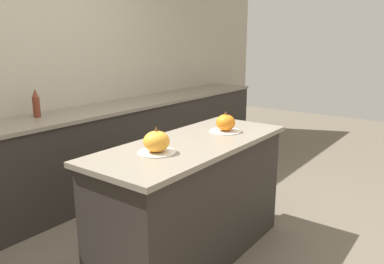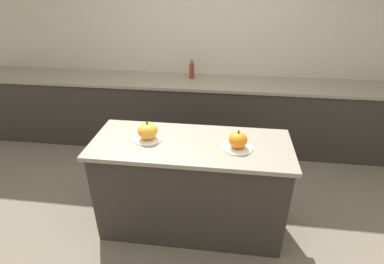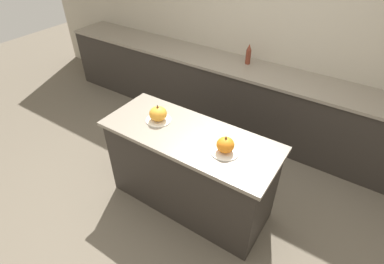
# 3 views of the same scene
# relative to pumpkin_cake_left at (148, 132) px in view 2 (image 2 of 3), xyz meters

# --- Properties ---
(ground_plane) EXTENTS (12.00, 12.00, 0.00)m
(ground_plane) POSITION_rel_pumpkin_cake_left_xyz_m (0.35, -0.02, -0.95)
(ground_plane) COLOR #665B4C
(wall_back) EXTENTS (8.00, 0.06, 2.50)m
(wall_back) POSITION_rel_pumpkin_cake_left_xyz_m (0.35, 1.80, 0.30)
(wall_back) COLOR #B2A893
(wall_back) RESTS_ON ground_plane
(kitchen_island) EXTENTS (1.61, 0.65, 0.88)m
(kitchen_island) POSITION_rel_pumpkin_cake_left_xyz_m (0.35, -0.02, -0.50)
(kitchen_island) COLOR #2D2823
(kitchen_island) RESTS_ON ground_plane
(back_counter) EXTENTS (6.00, 0.60, 0.89)m
(back_counter) POSITION_rel_pumpkin_cake_left_xyz_m (0.35, 1.47, -0.50)
(back_counter) COLOR #2D2823
(back_counter) RESTS_ON ground_plane
(pumpkin_cake_left) EXTENTS (0.24, 0.24, 0.17)m
(pumpkin_cake_left) POSITION_rel_pumpkin_cake_left_xyz_m (0.00, 0.00, 0.00)
(pumpkin_cake_left) COLOR silver
(pumpkin_cake_left) RESTS_ON kitchen_island
(pumpkin_cake_right) EXTENTS (0.24, 0.24, 0.16)m
(pumpkin_cake_right) POSITION_rel_pumpkin_cake_left_xyz_m (0.72, -0.05, -0.01)
(pumpkin_cake_right) COLOR silver
(pumpkin_cake_right) RESTS_ON kitchen_island
(bottle_tall) EXTENTS (0.06, 0.06, 0.25)m
(bottle_tall) POSITION_rel_pumpkin_cake_left_xyz_m (0.16, 1.57, 0.06)
(bottle_tall) COLOR maroon
(bottle_tall) RESTS_ON back_counter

